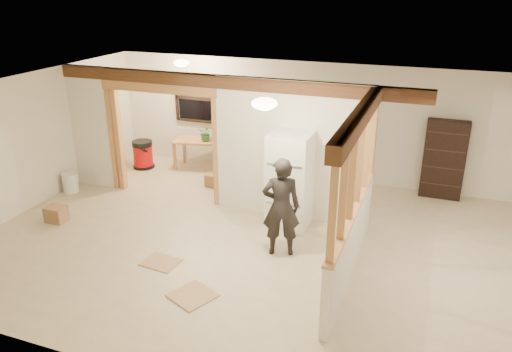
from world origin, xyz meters
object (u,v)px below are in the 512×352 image
at_px(refrigerator, 290,181).
at_px(shop_vac, 143,154).
at_px(work_table, 200,155).
at_px(bookshelf, 444,160).
at_px(woman, 281,207).

xyz_separation_m(refrigerator, shop_vac, (-4.00, 1.61, -0.52)).
bearing_deg(work_table, shop_vac, -176.54).
height_order(shop_vac, bookshelf, bookshelf).
distance_m(refrigerator, work_table, 3.40).
relative_size(woman, shop_vac, 2.47).
distance_m(refrigerator, woman, 0.99).
height_order(work_table, bookshelf, bookshelf).
distance_m(work_table, bookshelf, 5.21).
bearing_deg(work_table, woman, -57.58).
bearing_deg(shop_vac, bookshelf, 5.62).
relative_size(work_table, bookshelf, 0.72).
relative_size(refrigerator, shop_vac, 2.61).
bearing_deg(refrigerator, woman, -80.86).
height_order(woman, bookshelf, woman).
relative_size(woman, work_table, 1.43).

